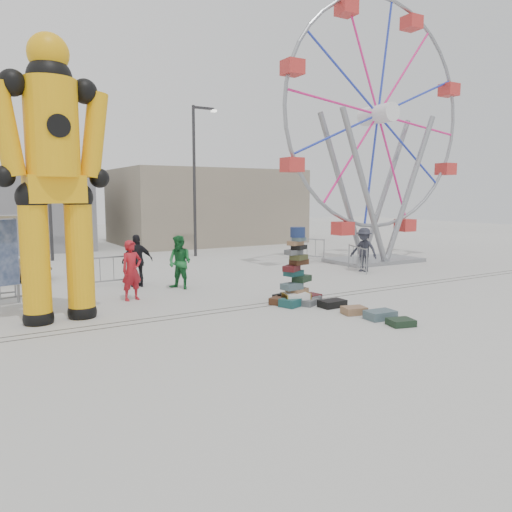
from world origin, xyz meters
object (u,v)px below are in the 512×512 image
lamp_post_right (196,173)px  pedestrian_grey (364,250)px  pedestrian_red (132,270)px  pedestrian_black (137,261)px  lamp_post_left (50,171)px  barricade_wheel_back (307,249)px  steamer_trunk (296,299)px  barricade_dummy_c (114,270)px  suitcase_tower (296,282)px  pedestrian_green (180,262)px  ferris_wheel (377,134)px  barricade_wheel_front (357,259)px  barricade_dummy_b (0,287)px  crash_test_dummy (54,169)px

lamp_post_right → pedestrian_grey: (3.90, -8.84, -3.52)m
pedestrian_red → pedestrian_black: size_ratio=1.00×
lamp_post_left → barricade_wheel_back: 13.50m
lamp_post_left → steamer_trunk: size_ratio=10.15×
lamp_post_right → barricade_wheel_back: 7.19m
lamp_post_left → pedestrian_black: size_ratio=4.19×
barricade_dummy_c → barricade_wheel_back: (10.64, 2.34, 0.00)m
pedestrian_black → pedestrian_red: bearing=70.2°
suitcase_tower → pedestrian_green: size_ratio=1.24×
ferris_wheel → barricade_wheel_back: size_ratio=6.33×
steamer_trunk → barricade_wheel_front: 7.50m
steamer_trunk → barricade_dummy_b: 9.04m
lamp_post_right → barricade_dummy_c: lamp_post_right is taller
ferris_wheel → pedestrian_green: 12.36m
barricade_dummy_c → pedestrian_green: pedestrian_green is taller
pedestrian_green → barricade_dummy_c: bearing=-167.5°
barricade_wheel_back → pedestrian_grey: pedestrian_grey is taller
lamp_post_left → barricade_wheel_front: bearing=-44.5°
lamp_post_left → barricade_wheel_front: 15.61m
barricade_dummy_b → pedestrian_red: size_ratio=1.05×
barricade_dummy_b → barricade_wheel_front: size_ratio=1.00×
lamp_post_right → ferris_wheel: (6.56, -6.74, 1.75)m
barricade_dummy_b → pedestrian_grey: 14.08m
pedestrian_red → lamp_post_left: bearing=79.3°
steamer_trunk → barricade_dummy_b: barricade_dummy_b is taller
ferris_wheel → pedestrian_red: size_ratio=6.62×
barricade_dummy_c → barricade_wheel_front: same height
lamp_post_right → suitcase_tower: bearing=-100.5°
barricade_wheel_back → steamer_trunk: bearing=-60.0°
pedestrian_green → barricade_wheel_front: bearing=58.6°
lamp_post_right → pedestrian_green: 10.19m
crash_test_dummy → pedestrian_red: bearing=27.8°
ferris_wheel → pedestrian_grey: ferris_wheel is taller
pedestrian_black → pedestrian_grey: 9.66m
steamer_trunk → barricade_dummy_b: (-7.69, 4.74, 0.37)m
crash_test_dummy → pedestrian_green: crash_test_dummy is taller
suitcase_tower → barricade_dummy_b: bearing=132.7°
lamp_post_right → steamer_trunk: lamp_post_right is taller
lamp_post_right → barricade_dummy_c: 9.87m
barricade_wheel_back → pedestrian_red: 12.08m
ferris_wheel → suitcase_tower: bearing=-146.0°
barricade_dummy_b → lamp_post_left: bearing=61.8°
lamp_post_left → suitcase_tower: 15.68m
pedestrian_red → pedestrian_grey: 10.43m
ferris_wheel → barricade_wheel_front: (-2.79, -1.85, -5.69)m
lamp_post_left → ferris_wheel: size_ratio=0.63×
barricade_dummy_c → pedestrian_grey: 10.46m
steamer_trunk → suitcase_tower: bearing=71.6°
suitcase_tower → crash_test_dummy: crash_test_dummy is taller
barricade_wheel_back → pedestrian_red: (-10.86, -5.28, 0.41)m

